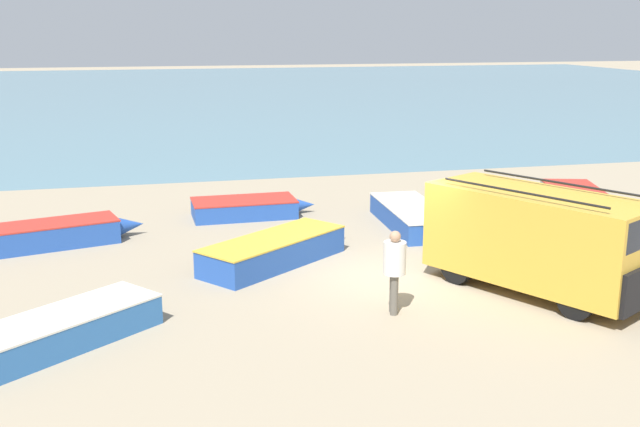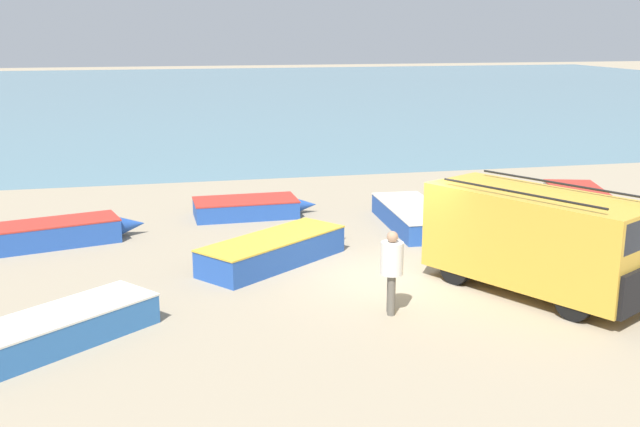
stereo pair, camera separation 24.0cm
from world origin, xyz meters
name	(u,v)px [view 2 (the right image)]	position (x,y,z in m)	size (l,w,h in m)	color
ground_plane	(388,275)	(0.00, 0.00, 0.00)	(200.00, 200.00, 0.00)	gray
sea_water	(211,92)	(0.00, 52.00, 0.00)	(120.00, 80.00, 0.01)	slate
parked_van	(537,239)	(2.74, -1.83, 1.23)	(3.98, 5.12, 2.37)	gold
fishing_rowboat_0	(278,249)	(-2.36, 1.54, 0.34)	(4.45, 3.72, 0.68)	#234CA3
fishing_rowboat_1	(55,233)	(-7.94, 4.36, 0.32)	(4.52, 2.18, 0.65)	#234CA3
fishing_rowboat_2	(586,207)	(7.57, 3.90, 0.34)	(2.80, 5.64, 0.69)	#ADA89E
fishing_rowboat_3	(249,208)	(-2.47, 6.33, 0.27)	(3.82, 1.60, 0.55)	#234CA3
fishing_rowboat_4	(47,333)	(-7.31, -2.61, 0.30)	(4.21, 3.58, 0.60)	#2D66AD
fishing_rowboat_5	(415,218)	(2.03, 3.85, 0.30)	(1.65, 4.92, 0.61)	#234CA3
fisherman_0	(392,265)	(-0.70, -2.35, 1.04)	(0.46, 0.46, 1.74)	#5B564C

